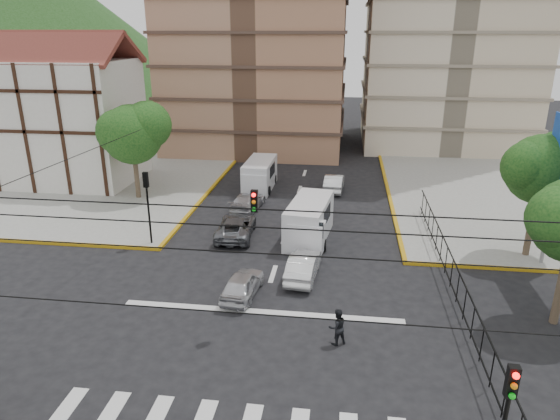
% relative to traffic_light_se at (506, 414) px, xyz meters
% --- Properties ---
extents(ground, '(160.00, 160.00, 0.00)m').
position_rel_traffic_light_se_xyz_m(ground, '(-7.80, 7.80, -3.11)').
color(ground, black).
rests_on(ground, ground).
extents(sidewalk_nw, '(26.00, 26.00, 0.15)m').
position_rel_traffic_light_se_xyz_m(sidewalk_nw, '(-27.80, 27.80, -3.04)').
color(sidewalk_nw, gray).
rests_on(sidewalk_nw, ground).
extents(sidewalk_ne, '(26.00, 26.00, 0.15)m').
position_rel_traffic_light_se_xyz_m(sidewalk_ne, '(12.20, 27.80, -3.04)').
color(sidewalk_ne, gray).
rests_on(sidewalk_ne, ground).
extents(stop_line, '(13.00, 0.40, 0.01)m').
position_rel_traffic_light_se_xyz_m(stop_line, '(-7.80, 9.00, -3.11)').
color(stop_line, silver).
rests_on(stop_line, ground).
extents(tudor_building, '(10.80, 8.05, 12.23)m').
position_rel_traffic_light_se_xyz_m(tudor_building, '(-26.80, 27.80, 2.14)').
color(tudor_building, silver).
rests_on(tudor_building, ground).
extents(distant_hill, '(70.00, 70.00, 28.00)m').
position_rel_traffic_light_se_xyz_m(distant_hill, '(-62.80, 77.80, 10.89)').
color(distant_hill, '#1C4316').
rests_on(distant_hill, ground).
extents(park_fence, '(0.10, 22.50, 1.66)m').
position_rel_traffic_light_se_xyz_m(park_fence, '(1.20, 12.30, -3.11)').
color(park_fence, black).
rests_on(park_fence, ground).
extents(tree_park_c, '(4.65, 3.80, 7.25)m').
position_rel_traffic_light_se_xyz_m(tree_park_c, '(6.29, 16.81, 2.22)').
color(tree_park_c, '#473828').
rests_on(tree_park_c, ground).
extents(tree_tudor, '(5.39, 4.40, 7.43)m').
position_rel_traffic_light_se_xyz_m(tree_tudor, '(-19.70, 23.81, 2.11)').
color(tree_tudor, '#473828').
rests_on(tree_tudor, ground).
extents(traffic_light_se, '(0.28, 0.22, 4.40)m').
position_rel_traffic_light_se_xyz_m(traffic_light_se, '(0.00, 0.00, 0.00)').
color(traffic_light_se, black).
rests_on(traffic_light_se, ground).
extents(traffic_light_nw, '(0.28, 0.22, 4.40)m').
position_rel_traffic_light_se_xyz_m(traffic_light_nw, '(-15.60, 15.60, 0.00)').
color(traffic_light_nw, black).
rests_on(traffic_light_nw, ground).
extents(traffic_light_hanging, '(18.00, 9.12, 0.92)m').
position_rel_traffic_light_se_xyz_m(traffic_light_hanging, '(-7.80, 5.76, 2.79)').
color(traffic_light_hanging, black).
rests_on(traffic_light_hanging, ground).
extents(van_right_lane, '(2.80, 5.68, 2.45)m').
position_rel_traffic_light_se_xyz_m(van_right_lane, '(-6.27, 17.50, -1.92)').
color(van_right_lane, silver).
rests_on(van_right_lane, ground).
extents(van_left_lane, '(2.19, 5.25, 2.35)m').
position_rel_traffic_light_se_xyz_m(van_left_lane, '(-11.03, 27.42, -1.97)').
color(van_left_lane, silver).
rests_on(van_left_lane, ground).
extents(car_silver_front_left, '(1.82, 3.73, 1.23)m').
position_rel_traffic_light_se_xyz_m(car_silver_front_left, '(-8.95, 10.37, -2.50)').
color(car_silver_front_left, silver).
rests_on(car_silver_front_left, ground).
extents(car_white_front_right, '(1.71, 4.06, 1.31)m').
position_rel_traffic_light_se_xyz_m(car_white_front_right, '(-6.18, 12.65, -2.46)').
color(car_white_front_right, silver).
rests_on(car_white_front_right, ground).
extents(car_grey_mid_left, '(2.39, 4.76, 1.29)m').
position_rel_traffic_light_se_xyz_m(car_grey_mid_left, '(-10.83, 17.58, -2.47)').
color(car_grey_mid_left, slate).
rests_on(car_grey_mid_left, ground).
extents(car_silver_rear_left, '(2.23, 4.44, 1.24)m').
position_rel_traffic_light_se_xyz_m(car_silver_rear_left, '(-11.07, 22.53, -2.49)').
color(car_silver_rear_left, '#AEAEB3').
rests_on(car_silver_rear_left, ground).
extents(car_darkgrey_mid_right, '(1.47, 3.65, 1.24)m').
position_rel_traffic_light_se_xyz_m(car_darkgrey_mid_right, '(-6.08, 22.78, -2.49)').
color(car_darkgrey_mid_right, '#252427').
rests_on(car_darkgrey_mid_right, ground).
extents(car_white_rear_right, '(1.64, 4.15, 1.34)m').
position_rel_traffic_light_se_xyz_m(car_white_rear_right, '(-5.03, 27.90, -2.44)').
color(car_white_rear_right, white).
rests_on(car_white_rear_right, ground).
extents(pedestrian_crosswalk, '(0.97, 0.90, 1.60)m').
position_rel_traffic_light_se_xyz_m(pedestrian_crosswalk, '(-4.31, 6.96, -2.31)').
color(pedestrian_crosswalk, black).
rests_on(pedestrian_crosswalk, ground).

